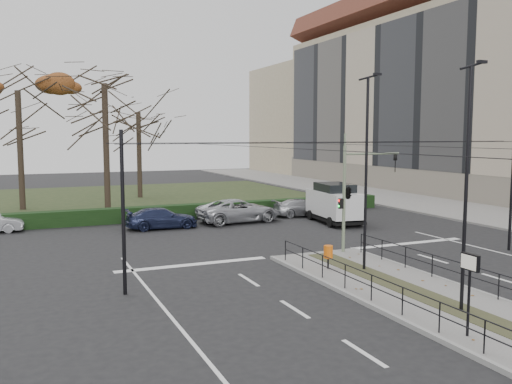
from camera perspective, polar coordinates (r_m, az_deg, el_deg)
ground at (r=22.60m, az=12.44°, el=-9.01°), size 140.00×140.00×0.00m
median_island at (r=20.68m, az=16.57°, el=-10.33°), size 4.40×15.00×0.14m
sidewalk_east at (r=50.57m, az=14.39°, el=-0.69°), size 8.00×90.00×0.14m
park at (r=50.43m, az=-15.44°, el=-0.76°), size 38.00×26.00×0.10m
hedge at (r=37.26m, az=-12.56°, el=-2.32°), size 38.00×1.00×1.00m
apartment_block at (r=58.48m, az=21.31°, el=10.11°), size 13.09×52.10×21.64m
median_railing at (r=20.38m, az=16.83°, el=-7.95°), size 4.14×13.24×0.92m
catenary at (r=23.29m, az=10.30°, el=0.04°), size 20.00×34.00×6.00m
traffic_light at (r=26.61m, az=9.81°, el=0.17°), size 3.50×2.00×5.15m
litter_bin at (r=23.32m, az=7.61°, el=-6.30°), size 0.39×0.39×1.00m
info_panel at (r=16.42m, az=21.58°, el=-7.81°), size 0.13×0.62×2.37m
streetlamp_median_near at (r=18.42m, az=21.29°, el=0.62°), size 0.67×0.14×7.99m
streetlamp_median_far at (r=22.98m, az=11.55°, el=2.17°), size 0.69×0.14×8.21m
parked_car_third at (r=34.27m, az=-9.89°, el=-2.74°), size 4.47×1.89×1.29m
parked_car_fourth at (r=36.21m, az=-1.85°, el=-1.97°), size 5.79×3.07×1.55m
white_van at (r=36.26m, az=8.26°, el=-1.09°), size 2.73×5.25×2.63m
rust_tree at (r=45.24m, az=-23.81°, el=9.74°), size 8.33×8.33×11.91m
bare_tree_center at (r=50.79m, az=-12.28°, el=7.58°), size 7.57×7.57×10.35m
bare_tree_near at (r=41.03m, az=-15.65°, el=10.00°), size 7.45×7.45×12.50m
parked_car_fifth at (r=39.08m, az=4.87°, el=-1.64°), size 4.38×2.11×1.23m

